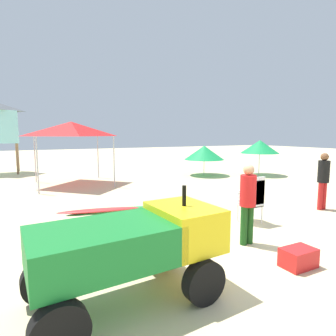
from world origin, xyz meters
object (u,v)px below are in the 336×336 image
Objects in this scene: lifeguard_near_right at (248,199)px; lifeguard_tower at (0,123)px; cooler_box at (298,258)px; popup_canopy at (71,129)px; stacked_plastic_chairs at (253,196)px; beach_umbrella_left at (204,153)px; utility_cart at (134,244)px; surfboard_pile at (105,215)px; beach_umbrella_mid at (260,147)px; lifeguard_near_left at (323,177)px.

lifeguard_near_right is 15.32m from lifeguard_tower.
lifeguard_near_right is at bearing 94.02° from cooler_box.
popup_canopy is 6.36m from lifeguard_tower.
stacked_plastic_chairs reaches higher than cooler_box.
stacked_plastic_chairs is at bearing -115.90° from beach_umbrella_left.
lifeguard_near_right reaches higher than utility_cart.
surfboard_pile is at bearing 152.61° from stacked_plastic_chairs.
lifeguard_near_right is 0.80× the size of beach_umbrella_mid.
utility_cart is at bearing -155.20° from stacked_plastic_chairs.
lifeguard_tower is 14.58m from beach_umbrella_mid.
lifeguard_tower is 1.95× the size of beach_umbrella_mid.
utility_cart is 2.90m from cooler_box.
stacked_plastic_chairs is 0.73× the size of lifeguard_near_right.
beach_umbrella_mid reaches higher than lifeguard_near_left.
lifeguard_tower is at bearing 109.95° from lifeguard_near_right.
stacked_plastic_chairs is 0.40× the size of popup_canopy.
lifeguard_tower is at bearing 118.86° from popup_canopy.
beach_umbrella_left is (6.83, -0.28, -1.22)m from popup_canopy.
popup_canopy reaches higher than beach_umbrella_left.
popup_canopy reaches higher than surfboard_pile.
lifeguard_near_left is 4.43m from cooler_box.
surfboard_pile is at bearing -140.26° from beach_umbrella_left.
stacked_plastic_chairs is 0.59× the size of beach_umbrella_mid.
lifeguard_near_left is 0.78× the size of beach_umbrella_left.
lifeguard_near_left reaches higher than stacked_plastic_chairs.
lifeguard_near_left is at bearing 14.57° from lifeguard_near_right.
popup_canopy is at bearing 112.34° from stacked_plastic_chairs.
stacked_plastic_chairs is at bearing -135.93° from beach_umbrella_mid.
popup_canopy is (-2.12, 8.73, 1.53)m from lifeguard_near_right.
stacked_plastic_chairs is 3.76m from surfboard_pile.
lifeguard_near_left is 2.94× the size of cooler_box.
popup_canopy reaches higher than lifeguard_near_left.
popup_canopy is 10.39m from cooler_box.
lifeguard_near_right reaches higher than surfboard_pile.
stacked_plastic_chairs is 2.09× the size of cooler_box.
lifeguard_tower reaches higher than lifeguard_near_right.
beach_umbrella_left is at bearing 83.51° from lifeguard_near_left.
beach_umbrella_mid is (6.39, 6.19, 0.87)m from stacked_plastic_chairs.
stacked_plastic_chairs is 0.71× the size of lifeguard_near_left.
beach_umbrella_left is 1.06× the size of beach_umbrella_mid.
lifeguard_tower reaches higher than stacked_plastic_chairs.
lifeguard_near_left is at bearing 15.27° from utility_cart.
utility_cart is 1.21× the size of beach_umbrella_left.
lifeguard_near_right is at bearing -70.05° from lifeguard_tower.
cooler_box is at bearing -115.71° from beach_umbrella_left.
lifeguard_tower is at bearing 150.53° from beach_umbrella_mid.
lifeguard_tower is 1.85× the size of beach_umbrella_left.
lifeguard_near_left is at bearing 0.93° from stacked_plastic_chairs.
lifeguard_near_left is 3.99m from lifeguard_near_right.
lifeguard_tower reaches higher than surfboard_pile.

